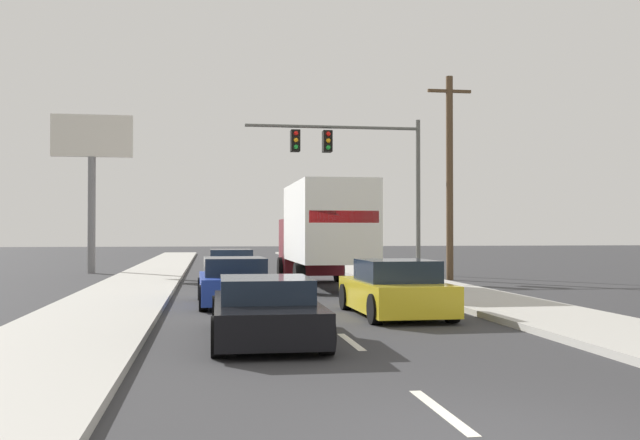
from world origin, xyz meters
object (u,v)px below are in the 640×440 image
at_px(roadside_billboard, 92,161).
at_px(car_white, 231,268).
at_px(utility_pole_mid, 450,175).
at_px(car_black, 265,310).
at_px(car_yellow, 395,290).
at_px(car_blue, 234,283).
at_px(traffic_signal_mast, 348,156).
at_px(box_truck, 323,230).

bearing_deg(roadside_billboard, car_white, -51.72).
bearing_deg(utility_pole_mid, car_white, -175.29).
height_order(car_black, car_yellow, car_yellow).
bearing_deg(roadside_billboard, car_blue, -69.10).
bearing_deg(car_yellow, traffic_signal_mast, 82.94).
xyz_separation_m(box_truck, traffic_signal_mast, (2.25, 7.01, 3.31)).
relative_size(car_black, utility_pole_mid, 0.57).
bearing_deg(utility_pole_mid, car_yellow, -114.22).
xyz_separation_m(car_blue, car_yellow, (3.56, -3.14, 0.01)).
xyz_separation_m(car_white, utility_pole_mid, (8.78, 0.72, 3.67)).
bearing_deg(car_black, utility_pole_mid, 60.44).
distance_m(car_white, utility_pole_mid, 9.55).
distance_m(car_blue, car_yellow, 4.74).
distance_m(car_blue, utility_pole_mid, 13.06).
distance_m(traffic_signal_mast, utility_pole_mid, 5.16).
height_order(car_white, traffic_signal_mast, traffic_signal_mast).
relative_size(car_black, box_truck, 0.59).
height_order(box_truck, utility_pole_mid, utility_pole_mid).
bearing_deg(car_black, traffic_signal_mast, 74.69).
xyz_separation_m(car_white, car_blue, (-0.14, -8.08, 0.01)).
distance_m(car_yellow, traffic_signal_mast, 16.46).
bearing_deg(traffic_signal_mast, box_truck, -107.76).
xyz_separation_m(car_black, utility_pole_mid, (8.59, 15.15, 3.73)).
relative_size(traffic_signal_mast, utility_pole_mid, 0.96).
relative_size(box_truck, car_yellow, 1.97).
xyz_separation_m(traffic_signal_mast, roadside_billboard, (-11.60, 3.50, -0.06)).
height_order(car_yellow, utility_pole_mid, utility_pole_mid).
bearing_deg(traffic_signal_mast, car_yellow, -97.06).
bearing_deg(utility_pole_mid, box_truck, -149.77).
relative_size(box_truck, roadside_billboard, 1.08).
bearing_deg(car_white, roadside_billboard, 128.28).
xyz_separation_m(car_black, car_yellow, (3.22, 3.21, 0.07)).
bearing_deg(car_white, car_black, -89.25).
height_order(car_black, utility_pole_mid, utility_pole_mid).
height_order(car_yellow, roadside_billboard, roadside_billboard).
relative_size(car_white, traffic_signal_mast, 0.59).
relative_size(box_truck, utility_pole_mid, 0.98).
xyz_separation_m(car_blue, car_black, (0.33, -6.35, -0.07)).
bearing_deg(box_truck, utility_pole_mid, 30.23).
bearing_deg(utility_pole_mid, roadside_billboard, 154.41).
xyz_separation_m(car_black, box_truck, (2.91, 11.84, 1.48)).
xyz_separation_m(car_blue, traffic_signal_mast, (5.49, 12.50, 4.73)).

